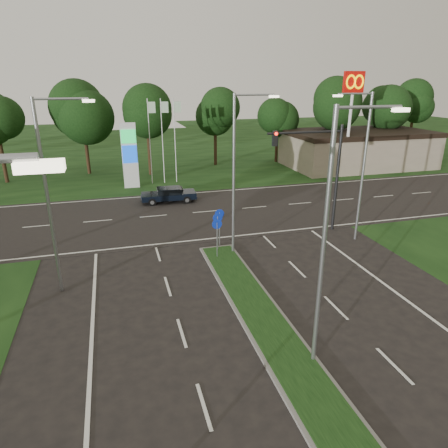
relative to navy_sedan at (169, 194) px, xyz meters
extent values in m
cube|color=black|center=(1.32, 27.60, -0.65)|extent=(160.00, 50.00, 0.02)
cube|color=black|center=(1.32, -3.40, -0.65)|extent=(160.00, 12.00, 0.02)
cube|color=slate|center=(1.32, -23.40, -0.59)|extent=(2.00, 26.00, 0.12)
cube|color=gray|center=(23.32, 8.60, 1.35)|extent=(16.00, 9.00, 4.00)
cylinder|color=gray|center=(2.12, -21.40, 3.85)|extent=(0.16, 0.16, 9.00)
cylinder|color=gray|center=(3.22, -21.40, 8.25)|extent=(2.20, 0.10, 0.10)
cube|color=#FFF2CC|center=(4.32, -21.40, 8.15)|extent=(0.50, 0.22, 0.12)
cylinder|color=gray|center=(2.12, -11.40, 3.85)|extent=(0.16, 0.16, 9.00)
cylinder|color=gray|center=(3.22, -11.40, 8.25)|extent=(2.20, 0.10, 0.10)
cube|color=#FFF2CC|center=(4.32, -11.40, 8.15)|extent=(0.50, 0.22, 0.12)
cube|color=#FFF2CC|center=(-4.98, -27.40, 8.15)|extent=(0.50, 0.22, 0.12)
cylinder|color=gray|center=(-7.18, -13.40, 3.85)|extent=(0.16, 0.16, 9.00)
cylinder|color=gray|center=(-6.08, -13.40, 8.25)|extent=(2.20, 0.10, 0.10)
cube|color=#FFF2CC|center=(-4.98, -13.40, 8.15)|extent=(0.50, 0.22, 0.12)
cylinder|color=gray|center=(10.32, -11.40, 3.85)|extent=(0.16, 0.16, 9.00)
cylinder|color=gray|center=(9.22, -11.40, 8.25)|extent=(2.20, 0.10, 0.10)
cube|color=#FFF2CC|center=(8.12, -11.40, 8.15)|extent=(0.50, 0.22, 0.12)
cylinder|color=black|center=(9.82, -9.40, 2.85)|extent=(0.20, 0.20, 7.00)
cylinder|color=black|center=(7.32, -9.40, 5.95)|extent=(5.00, 0.14, 0.14)
cube|color=black|center=(5.32, -9.40, 5.65)|extent=(0.28, 0.28, 0.90)
sphere|color=#FF190C|center=(5.32, -9.58, 5.95)|extent=(0.20, 0.20, 0.20)
cylinder|color=gray|center=(1.02, -11.90, 0.45)|extent=(0.06, 0.06, 2.20)
cylinder|color=#0C26A5|center=(1.02, -11.90, 1.45)|extent=(0.56, 0.04, 0.56)
cylinder|color=gray|center=(1.32, -10.90, 0.45)|extent=(0.06, 0.06, 2.20)
cylinder|color=#0C26A5|center=(1.32, -10.90, 1.45)|extent=(0.56, 0.04, 0.56)
cylinder|color=gray|center=(1.62, -10.20, 0.45)|extent=(0.06, 0.06, 2.20)
cylinder|color=#0C26A5|center=(1.62, -10.20, 1.45)|extent=(0.56, 0.04, 0.56)
cube|color=silver|center=(-2.68, 5.60, 2.35)|extent=(1.40, 0.30, 6.00)
cube|color=#0CA53F|center=(-2.68, 5.42, 4.15)|extent=(1.30, 0.08, 1.20)
cube|color=#0C3FBF|center=(-2.68, 5.42, 2.55)|extent=(1.30, 0.08, 1.60)
cylinder|color=silver|center=(-0.68, 6.60, 3.35)|extent=(0.08, 0.08, 8.00)
cube|color=#B2D8B2|center=(-0.33, 6.60, 6.55)|extent=(0.70, 0.02, 1.00)
cylinder|color=silver|center=(0.52, 6.60, 3.35)|extent=(0.08, 0.08, 8.00)
cube|color=#B2D8B2|center=(0.87, 6.60, 6.55)|extent=(0.70, 0.02, 1.00)
cylinder|color=silver|center=(1.72, 6.60, 3.35)|extent=(0.08, 0.08, 8.00)
cube|color=#B2D8B2|center=(2.07, 6.60, 6.55)|extent=(0.70, 0.02, 1.00)
cylinder|color=silver|center=(19.32, 4.60, 4.35)|extent=(0.30, 0.30, 10.00)
cube|color=#BF0C07|center=(19.32, 4.60, 8.75)|extent=(2.20, 0.35, 2.00)
torus|color=#FFC600|center=(18.87, 4.38, 8.75)|extent=(1.06, 0.16, 1.06)
torus|color=#FFC600|center=(19.77, 4.38, 8.75)|extent=(1.06, 0.16, 1.06)
cylinder|color=black|center=(1.32, 12.60, 1.55)|extent=(0.36, 0.36, 4.40)
sphere|color=black|center=(1.32, 12.60, 5.85)|extent=(6.00, 6.00, 6.00)
sphere|color=black|center=(1.62, 12.40, 6.85)|extent=(4.80, 4.80, 4.80)
cube|color=black|center=(-0.02, 0.00, -0.10)|extent=(4.50, 2.02, 0.45)
cube|color=black|center=(0.07, 0.00, 0.33)|extent=(2.02, 1.63, 0.42)
cube|color=black|center=(0.07, 0.00, 0.54)|extent=(1.66, 1.52, 0.04)
cylinder|color=black|center=(-1.48, -0.75, -0.34)|extent=(0.63, 0.23, 0.62)
cylinder|color=black|center=(-1.40, 0.89, -0.34)|extent=(0.63, 0.23, 0.62)
cylinder|color=black|center=(1.35, -0.89, -0.34)|extent=(0.63, 0.23, 0.62)
cylinder|color=black|center=(1.43, 0.76, -0.34)|extent=(0.63, 0.23, 0.62)
camera|label=1|loc=(-4.22, -32.01, 9.03)|focal=32.00mm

